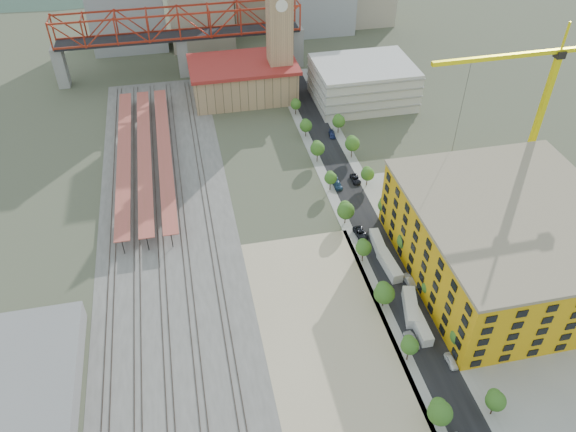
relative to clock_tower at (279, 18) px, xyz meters
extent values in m
plane|color=#474C38|center=(-8.00, -79.99, -28.70)|extent=(400.00, 400.00, 0.00)
cube|color=#605E59|center=(-44.00, -62.49, -28.67)|extent=(36.00, 165.00, 0.06)
cube|color=tan|center=(-12.00, -111.49, -28.67)|extent=(28.00, 67.00, 0.06)
cube|color=black|center=(8.00, -64.99, -28.67)|extent=(12.00, 170.00, 0.06)
cube|color=gray|center=(2.50, -64.99, -28.68)|extent=(3.00, 170.00, 0.04)
cube|color=gray|center=(13.50, -64.99, -28.68)|extent=(3.00, 170.00, 0.04)
cube|color=gray|center=(37.00, -99.99, -28.67)|extent=(50.00, 90.00, 0.06)
cube|color=#382B23|center=(-58.72, -62.49, -28.55)|extent=(0.12, 160.00, 0.18)
cube|color=#382B23|center=(-57.28, -62.49, -28.55)|extent=(0.12, 160.00, 0.18)
cube|color=#382B23|center=(-52.72, -62.49, -28.55)|extent=(0.12, 160.00, 0.18)
cube|color=#382B23|center=(-51.28, -62.49, -28.55)|extent=(0.12, 160.00, 0.18)
cube|color=#382B23|center=(-46.72, -62.49, -28.55)|extent=(0.12, 160.00, 0.18)
cube|color=#382B23|center=(-45.28, -62.49, -28.55)|extent=(0.12, 160.00, 0.18)
cube|color=#382B23|center=(-40.72, -62.49, -28.55)|extent=(0.12, 160.00, 0.18)
cube|color=#382B23|center=(-39.28, -62.49, -28.55)|extent=(0.12, 160.00, 0.18)
cube|color=#382B23|center=(-33.72, -62.49, -28.55)|extent=(0.12, 160.00, 0.18)
cube|color=#382B23|center=(-32.28, -62.49, -28.55)|extent=(0.12, 160.00, 0.18)
cube|color=#B84E46|center=(-55.00, -34.99, -24.70)|extent=(4.00, 80.00, 0.25)
cylinder|color=black|center=(-55.00, -34.99, -26.70)|extent=(0.24, 0.24, 4.00)
cube|color=#B84E46|center=(-49.00, -34.99, -24.70)|extent=(4.00, 80.00, 0.25)
cylinder|color=black|center=(-49.00, -34.99, -26.70)|extent=(0.24, 0.24, 4.00)
cube|color=#B84E46|center=(-43.00, -34.99, -24.70)|extent=(4.00, 80.00, 0.25)
cylinder|color=black|center=(-43.00, -34.99, -26.70)|extent=(0.24, 0.24, 4.00)
cube|color=tan|center=(-13.00, 2.01, -22.70)|extent=(36.00, 22.00, 12.00)
cube|color=maroon|center=(-13.00, 2.01, -16.20)|extent=(38.00, 24.00, 1.20)
cube|color=tan|center=(0.00, 0.01, -8.70)|extent=(8.00, 8.00, 40.00)
cylinder|color=white|center=(0.00, -4.09, 5.30)|extent=(4.00, 0.30, 4.00)
cube|color=silver|center=(28.00, -9.99, -21.70)|extent=(34.00, 26.00, 14.00)
cube|color=gray|center=(-78.00, 25.01, -21.20)|extent=(4.00, 6.00, 15.00)
cube|color=gray|center=(12.00, 25.01, -21.20)|extent=(4.00, 6.00, 15.00)
cube|color=gray|center=(-33.00, 25.01, -21.20)|extent=(4.00, 6.00, 15.00)
cube|color=black|center=(-33.00, 25.01, -13.20)|extent=(90.00, 9.00, 1.00)
cube|color=gold|center=(34.00, -99.99, -19.70)|extent=(44.00, 50.00, 18.00)
cube|color=gray|center=(34.00, -99.99, -10.30)|extent=(44.60, 50.60, 0.80)
cube|color=gray|center=(-74.00, -109.99, -26.20)|extent=(22.00, 32.00, 5.00)
ellipsoid|color=#4C6B59|center=(-88.00, 180.01, -96.70)|extent=(396.00, 216.00, 180.00)
ellipsoid|color=#4C6B59|center=(32.00, 180.01, -120.70)|extent=(484.00, 264.00, 220.00)
ellipsoid|color=#4C6B59|center=(152.00, 180.01, -98.70)|extent=(418.00, 228.00, 190.00)
cube|color=#FFED10|center=(55.42, -70.63, -8.79)|extent=(1.42, 1.42, 39.81)
cube|color=black|center=(55.42, -70.63, 11.99)|extent=(2.21, 2.21, 1.77)
cube|color=#FFED10|center=(38.62, -70.96, 12.88)|extent=(33.63, 1.72, 1.06)
cube|color=#FFED10|center=(55.42, -70.63, 16.42)|extent=(0.44, 0.44, 7.08)
cube|color=silver|center=(8.00, -113.27, -27.40)|extent=(2.68, 9.54, 2.60)
cube|color=silver|center=(8.00, -107.79, -27.28)|extent=(5.27, 10.71, 2.83)
cube|color=silver|center=(8.00, -94.22, -27.34)|extent=(3.29, 10.07, 2.71)
cube|color=silver|center=(8.00, -85.70, -27.49)|extent=(2.84, 8.94, 2.41)
imported|color=gray|center=(5.00, -116.11, -27.92)|extent=(2.10, 4.88, 1.56)
imported|color=black|center=(5.00, -80.85, -27.92)|extent=(3.17, 5.83, 1.55)
imported|color=navy|center=(5.00, -58.81, -27.94)|extent=(2.22, 5.23, 1.50)
imported|color=white|center=(11.00, -122.76, -27.98)|extent=(1.78, 4.23, 1.43)
imported|color=#AEAEB3|center=(11.00, -99.58, -27.90)|extent=(2.36, 5.00, 1.59)
imported|color=black|center=(11.00, -57.31, -27.99)|extent=(2.40, 5.09, 1.41)
imported|color=navy|center=(11.00, -31.57, -28.01)|extent=(2.54, 4.94, 1.37)
camera|label=1|loc=(-36.34, -184.03, 68.09)|focal=35.00mm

